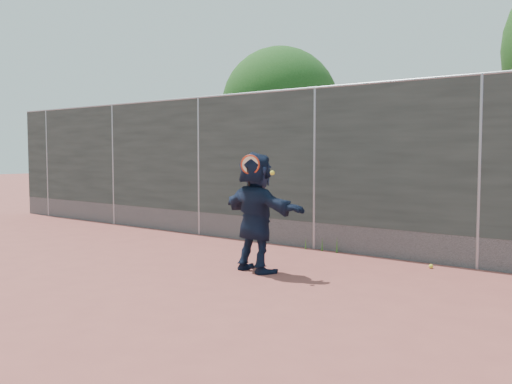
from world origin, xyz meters
The scene contains 7 objects.
ground centered at (0.00, 0.00, 0.00)m, with size 80.00×80.00×0.00m, color #9E4C42.
player centered at (0.41, 1.23, 0.91)m, with size 1.69×0.54×1.82m, color #121D33.
ball_ground centered at (2.42, 3.10, 0.03)m, with size 0.07×0.07×0.07m, color yellow.
fence centered at (0.00, 3.50, 1.58)m, with size 20.00×0.06×3.03m.
swing_action centered at (0.49, 1.04, 1.60)m, with size 0.58×0.15×0.51m.
tree_left centered at (-2.85, 6.55, 2.94)m, with size 3.15×3.00×4.53m.
weed_clump centered at (0.29, 3.38, 0.13)m, with size 0.68×0.07×0.30m.
Camera 1 is at (5.77, -5.48, 1.81)m, focal length 40.00 mm.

